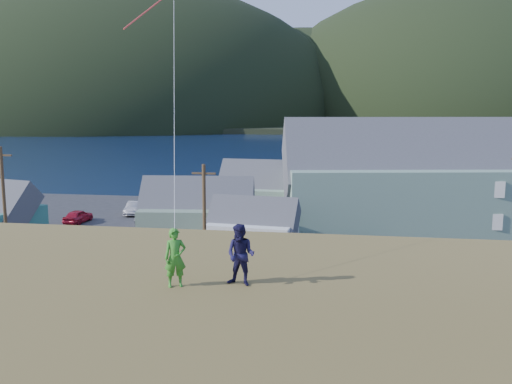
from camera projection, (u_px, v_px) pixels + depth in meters
ground at (268, 297)px, 36.37m from camera, size 900.00×900.00×0.00m
grass_strip at (263, 307)px, 34.41m from camera, size 110.00×8.00×0.10m
waterfront_lot at (292, 234)px, 52.95m from camera, size 72.00×36.00×0.12m
wharf at (262, 190)px, 76.22m from camera, size 26.00×14.00×0.90m
far_shore at (336, 118)px, 358.23m from camera, size 900.00×320.00×2.00m
far_hills at (402, 120)px, 303.37m from camera, size 760.00×265.00×143.00m
lodge at (483, 180)px, 53.25m from camera, size 38.30×16.53×13.04m
shed_palegreen_near at (197, 214)px, 49.13m from camera, size 10.30×7.08×7.07m
shed_white at (253, 229)px, 45.77m from camera, size 7.60×5.44×5.68m
shed_palegreen_far at (274, 193)px, 58.81m from camera, size 11.69×7.19×7.60m
utility_poles at (235, 220)px, 37.45m from camera, size 34.41×0.24×9.40m
parked_cars at (215, 215)px, 57.91m from camera, size 26.30×12.60×1.57m
kite_flyer_green at (175, 258)px, 16.00m from camera, size 0.72×0.61×1.68m
kite_flyer_navy at (241, 255)px, 16.12m from camera, size 0.99×0.85×1.77m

